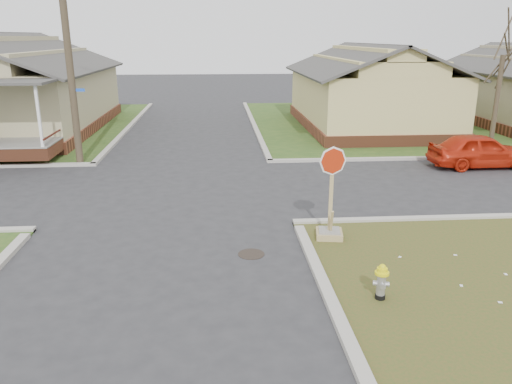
{
  "coord_description": "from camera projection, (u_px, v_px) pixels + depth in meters",
  "views": [
    {
      "loc": [
        1.46,
        -11.49,
        5.01
      ],
      "look_at": [
        2.43,
        1.0,
        1.1
      ],
      "focal_mm": 35.0,
      "sensor_mm": 36.0,
      "label": 1
    }
  ],
  "objects": [
    {
      "name": "side_house_yellow",
      "position": [
        368.0,
        89.0,
        28.11
      ],
      "size": [
        7.6,
        11.6,
        4.7
      ],
      "color": "brown",
      "rests_on": "ground"
    },
    {
      "name": "stop_sign",
      "position": [
        330.0,
        218.0,
        12.75
      ],
      "size": [
        0.68,
        0.66,
        2.4
      ],
      "rotation": [
        0.0,
        0.0,
        -0.16
      ],
      "color": "tan",
      "rests_on": "ground"
    },
    {
      "name": "red_sedan",
      "position": [
        480.0,
        150.0,
        19.83
      ],
      "size": [
        4.01,
        1.66,
        1.36
      ],
      "primitive_type": "imported",
      "rotation": [
        0.0,
        0.0,
        1.58
      ],
      "color": "red",
      "rests_on": "ground"
    },
    {
      "name": "curbs",
      "position": [
        176.0,
        190.0,
        17.08
      ],
      "size": [
        80.0,
        40.0,
        0.12
      ],
      "primitive_type": null,
      "color": "#ADA89C",
      "rests_on": "ground"
    },
    {
      "name": "manhole",
      "position": [
        251.0,
        254.0,
        12.0
      ],
      "size": [
        0.64,
        0.64,
        0.01
      ],
      "primitive_type": "cylinder",
      "color": "black",
      "rests_on": "ground"
    },
    {
      "name": "fire_hydrant",
      "position": [
        381.0,
        280.0,
        9.76
      ],
      "size": [
        0.28,
        0.28,
        0.75
      ],
      "rotation": [
        0.0,
        0.0,
        -0.29
      ],
      "color": "black",
      "rests_on": "ground"
    },
    {
      "name": "utility_pole",
      "position": [
        68.0,
        46.0,
        19.09
      ],
      "size": [
        1.8,
        0.28,
        9.0
      ],
      "color": "#3B2E22",
      "rests_on": "ground"
    },
    {
      "name": "corner_house",
      "position": [
        3.0,
        90.0,
        26.78
      ],
      "size": [
        10.1,
        15.5,
        5.3
      ],
      "color": "brown",
      "rests_on": "ground"
    },
    {
      "name": "tree_mid_right",
      "position": [
        496.0,
        103.0,
        22.42
      ],
      "size": [
        0.22,
        0.22,
        4.2
      ],
      "primitive_type": "cylinder",
      "color": "#3B2E22",
      "rests_on": "verge_far_right"
    },
    {
      "name": "ground",
      "position": [
        161.0,
        249.0,
        12.32
      ],
      "size": [
        120.0,
        120.0,
        0.0
      ],
      "primitive_type": "plane",
      "color": "#2B2A2D",
      "rests_on": "ground"
    }
  ]
}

